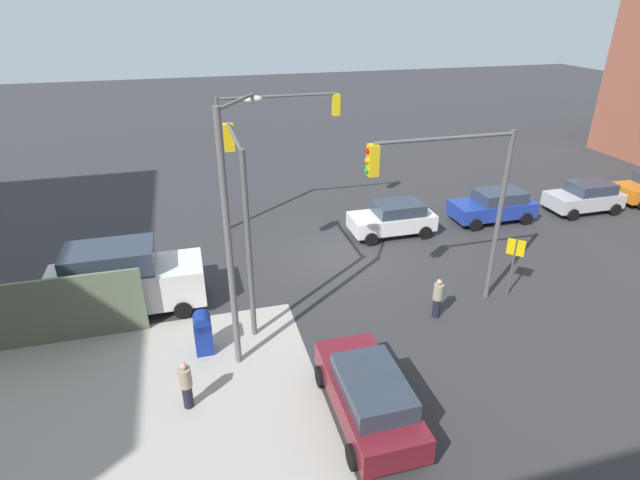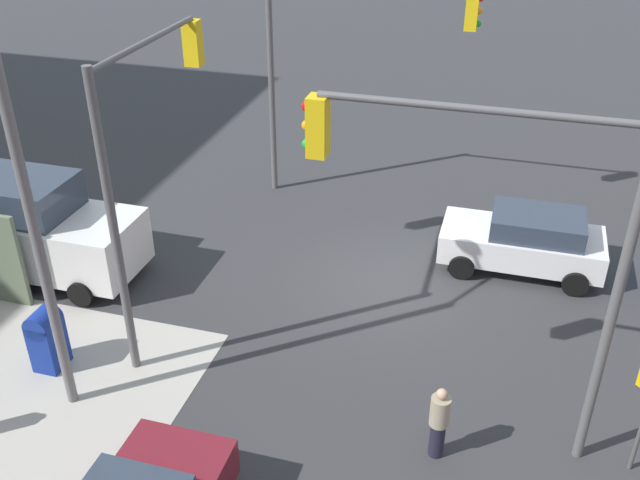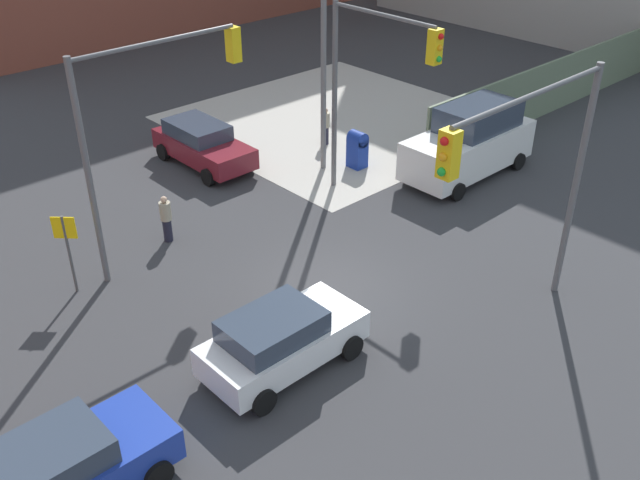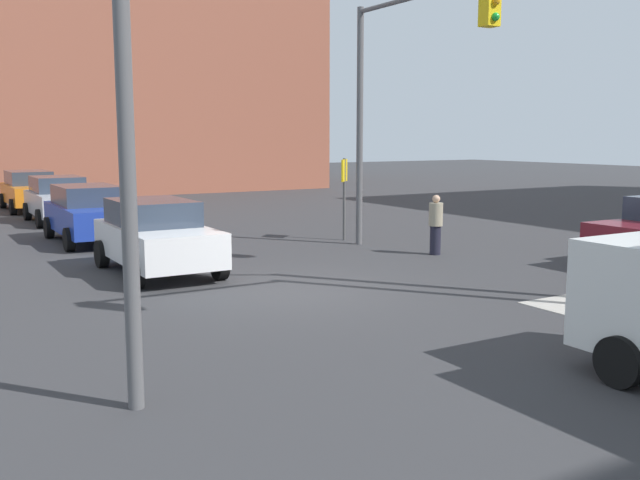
# 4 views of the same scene
# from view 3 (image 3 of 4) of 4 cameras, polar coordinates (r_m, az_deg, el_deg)

# --- Properties ---
(ground_plane) EXTENTS (120.00, 120.00, 0.00)m
(ground_plane) POSITION_cam_3_polar(r_m,az_deg,el_deg) (20.31, 0.70, -3.59)
(ground_plane) COLOR #333335
(sidewalk_corner) EXTENTS (12.00, 12.00, 0.01)m
(sidewalk_corner) POSITION_cam_3_polar(r_m,az_deg,el_deg) (31.63, 1.35, 9.60)
(sidewalk_corner) COLOR #ADA89E
(sidewalk_corner) RESTS_ON ground
(construction_fence) EXTENTS (20.93, 0.12, 2.40)m
(construction_fence) POSITION_cam_3_polar(r_m,az_deg,el_deg) (35.24, 19.72, 12.15)
(construction_fence) COLOR #607056
(construction_fence) RESTS_ON ground
(traffic_signal_nw_corner) EXTENTS (5.31, 0.36, 6.50)m
(traffic_signal_nw_corner) POSITION_cam_3_polar(r_m,az_deg,el_deg) (20.14, -13.51, 10.07)
(traffic_signal_nw_corner) COLOR #59595B
(traffic_signal_nw_corner) RESTS_ON ground
(traffic_signal_se_corner) EXTENTS (5.96, 0.36, 6.50)m
(traffic_signal_se_corner) POSITION_cam_3_polar(r_m,az_deg,el_deg) (17.15, 16.78, 6.02)
(traffic_signal_se_corner) COLOR #59595B
(traffic_signal_se_corner) RESTS_ON ground
(traffic_signal_ne_corner) EXTENTS (0.36, 4.43, 6.50)m
(traffic_signal_ne_corner) POSITION_cam_3_polar(r_m,az_deg,el_deg) (23.02, 4.12, 13.29)
(traffic_signal_ne_corner) COLOR #59595B
(traffic_signal_ne_corner) RESTS_ON ground
(street_lamp_corner) EXTENTS (1.59, 2.35, 8.00)m
(street_lamp_corner) POSITION_cam_3_polar(r_m,az_deg,el_deg) (25.10, 0.48, 15.20)
(street_lamp_corner) COLOR slate
(street_lamp_corner) RESTS_ON ground
(warning_sign_two_way) EXTENTS (0.48, 0.48, 2.40)m
(warning_sign_two_way) POSITION_cam_3_polar(r_m,az_deg,el_deg) (20.34, -19.60, -0.07)
(warning_sign_two_way) COLOR #4C4C4C
(warning_sign_two_way) RESTS_ON ground
(mailbox_blue) EXTENTS (0.56, 0.64, 1.43)m
(mailbox_blue) POSITION_cam_3_polar(r_m,az_deg,el_deg) (26.90, 3.01, 7.34)
(mailbox_blue) COLOR navy
(mailbox_blue) RESTS_ON ground
(sedan_white) EXTENTS (4.05, 2.02, 1.62)m
(sedan_white) POSITION_cam_3_polar(r_m,az_deg,el_deg) (17.03, -3.12, -7.92)
(sedan_white) COLOR white
(sedan_white) RESTS_ON ground
(coupe_blue) EXTENTS (4.25, 2.02, 1.62)m
(coupe_blue) POSITION_cam_3_polar(r_m,az_deg,el_deg) (14.98, -20.17, -17.00)
(coupe_blue) COLOR #1E389E
(coupe_blue) RESTS_ON ground
(coupe_maroon) EXTENTS (2.02, 4.40, 1.62)m
(coupe_maroon) POSITION_cam_3_polar(r_m,az_deg,el_deg) (27.40, -9.40, 7.60)
(coupe_maroon) COLOR maroon
(coupe_maroon) RESTS_ON ground
(van_white_delivery) EXTENTS (5.40, 2.32, 2.62)m
(van_white_delivery) POSITION_cam_3_polar(r_m,az_deg,el_deg) (26.67, 11.92, 7.69)
(van_white_delivery) COLOR white
(van_white_delivery) RESTS_ON ground
(pedestrian_crossing) EXTENTS (0.36, 0.36, 1.54)m
(pedestrian_crossing) POSITION_cam_3_polar(r_m,az_deg,el_deg) (22.49, -12.21, 1.72)
(pedestrian_crossing) COLOR #9E937A
(pedestrian_crossing) RESTS_ON ground
(pedestrian_waiting) EXTENTS (0.36, 0.36, 1.54)m
(pedestrian_waiting) POSITION_cam_3_polar(r_m,az_deg,el_deg) (28.85, 0.42, 9.13)
(pedestrian_waiting) COLOR #9E937A
(pedestrian_waiting) RESTS_ON ground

